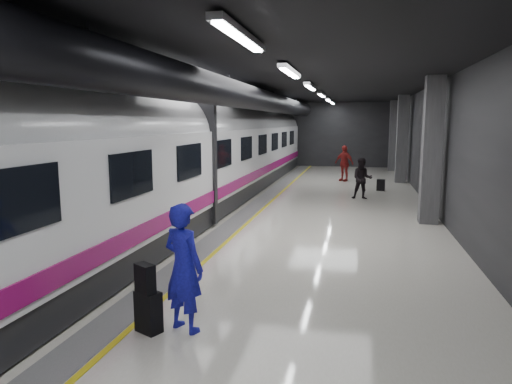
# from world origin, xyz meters

# --- Properties ---
(ground) EXTENTS (40.00, 40.00, 0.00)m
(ground) POSITION_xyz_m (0.00, 0.00, 0.00)
(ground) COLOR silver
(ground) RESTS_ON ground
(platform_hall) EXTENTS (10.02, 40.02, 4.51)m
(platform_hall) POSITION_xyz_m (-0.29, 0.96, 3.54)
(platform_hall) COLOR black
(platform_hall) RESTS_ON ground
(train) EXTENTS (3.05, 38.00, 4.05)m
(train) POSITION_xyz_m (-3.25, -0.00, 2.07)
(train) COLOR black
(train) RESTS_ON ground
(traveler_main) EXTENTS (0.84, 0.71, 1.96)m
(traveler_main) POSITION_xyz_m (-0.13, -6.67, 0.98)
(traveler_main) COLOR #1A19C0
(traveler_main) RESTS_ON ground
(suitcase_main) EXTENTS (0.45, 0.38, 0.63)m
(suitcase_main) POSITION_xyz_m (-0.63, -6.86, 0.31)
(suitcase_main) COLOR black
(suitcase_main) RESTS_ON ground
(shoulder_bag) EXTENTS (0.37, 0.31, 0.43)m
(shoulder_bag) POSITION_xyz_m (-0.65, -6.89, 0.84)
(shoulder_bag) COLOR black
(shoulder_bag) RESTS_ON suitcase_main
(traveler_far_a) EXTENTS (0.83, 0.65, 1.69)m
(traveler_far_a) POSITION_xyz_m (2.55, 6.10, 0.84)
(traveler_far_a) COLOR black
(traveler_far_a) RESTS_ON ground
(traveler_far_b) EXTENTS (1.19, 0.98, 1.90)m
(traveler_far_b) POSITION_xyz_m (1.64, 11.89, 0.95)
(traveler_far_b) COLOR maroon
(traveler_far_b) RESTS_ON ground
(suitcase_far) EXTENTS (0.39, 0.29, 0.53)m
(suitcase_far) POSITION_xyz_m (3.42, 8.69, 0.26)
(suitcase_far) COLOR black
(suitcase_far) RESTS_ON ground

